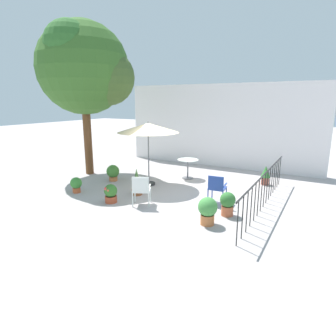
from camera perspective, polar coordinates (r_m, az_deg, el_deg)
ground_plane at (r=9.65m, az=0.46°, el=-4.55°), size 60.00×60.00×0.00m
villa_facade at (r=13.29m, az=10.02°, el=8.27°), size 9.04×0.30×3.69m
terrace_railing at (r=8.46m, az=18.72°, el=-3.03°), size 0.03×5.55×1.01m
shade_tree at (r=12.06m, az=-16.14°, el=18.57°), size 3.67×3.50×5.91m
patio_umbrella_0 at (r=9.97m, az=-3.97°, el=7.86°), size 2.13×2.13×2.26m
cafe_table_0 at (r=11.07m, az=3.96°, el=0.57°), size 0.81×0.81×0.75m
patio_chair_0 at (r=8.40m, az=9.70°, el=-3.75°), size 0.51×0.52×0.87m
patio_chair_1 at (r=8.21m, az=-5.37°, el=-4.11°), size 0.66×0.64×0.88m
potted_plant_0 at (r=8.66m, az=-11.33°, el=-4.93°), size 0.39×0.39×0.56m
potted_plant_1 at (r=7.06m, az=7.90°, el=-8.20°), size 0.47×0.47×0.69m
potted_plant_2 at (r=9.86m, az=-17.81°, el=-3.09°), size 0.38×0.38×0.52m
potted_plant_3 at (r=7.69m, az=11.78°, el=-6.78°), size 0.41×0.41×0.64m
potted_plant_4 at (r=10.83m, az=18.84°, el=-1.23°), size 0.34×0.34×0.69m
potted_plant_5 at (r=10.96m, az=-10.90°, el=-0.84°), size 0.48×0.48×0.61m
potted_plant_6 at (r=9.20m, az=-6.25°, el=-2.84°), size 0.34×0.34×0.86m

